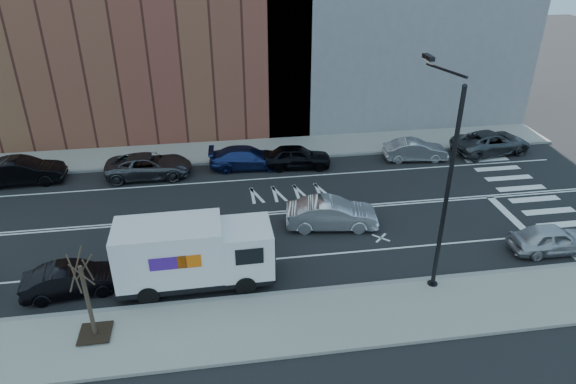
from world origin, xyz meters
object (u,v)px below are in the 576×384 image
object	(u,v)px
far_parked_b	(22,171)
driving_sedan	(332,214)
near_parked_front	(552,239)
fedex_van	(193,253)

from	to	relation	value
far_parked_b	driving_sedan	distance (m)	19.02
near_parked_front	far_parked_b	bearing A→B (deg)	68.51
far_parked_b	driving_sedan	world-z (taller)	far_parked_b
fedex_van	driving_sedan	distance (m)	7.95
fedex_van	driving_sedan	xyz separation A→B (m)	(6.96, 3.75, -0.84)
near_parked_front	driving_sedan	bearing A→B (deg)	70.62
driving_sedan	near_parked_front	size ratio (longest dim) A/B	1.16
driving_sedan	near_parked_front	xyz separation A→B (m)	(9.96, -3.80, -0.08)
fedex_van	near_parked_front	size ratio (longest dim) A/B	1.66
fedex_van	far_parked_b	distance (m)	15.55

